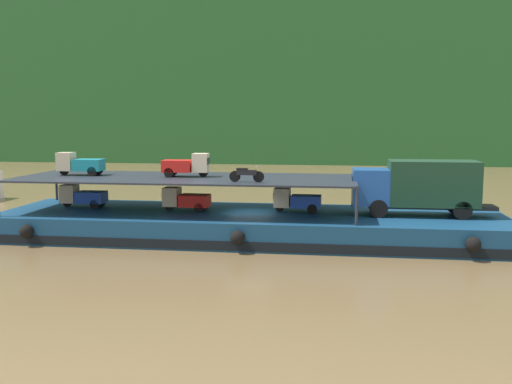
# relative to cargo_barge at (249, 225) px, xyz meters

# --- Properties ---
(ground_plane) EXTENTS (400.00, 400.00, 0.00)m
(ground_plane) POSITION_rel_cargo_barge_xyz_m (0.00, 0.03, -0.75)
(ground_plane) COLOR brown
(hillside_far_bank) EXTENTS (111.73, 32.29, 34.52)m
(hillside_far_bank) POSITION_rel_cargo_barge_xyz_m (0.00, 69.17, 18.69)
(hillside_far_bank) COLOR #235628
(hillside_far_bank) RESTS_ON ground
(cargo_barge) EXTENTS (28.98, 8.29, 1.50)m
(cargo_barge) POSITION_rel_cargo_barge_xyz_m (0.00, 0.00, 0.00)
(cargo_barge) COLOR navy
(cargo_barge) RESTS_ON ground
(covered_lorry) EXTENTS (7.86, 2.30, 3.10)m
(covered_lorry) POSITION_rel_cargo_barge_xyz_m (9.51, 0.21, 2.45)
(covered_lorry) COLOR #1E4C99
(covered_lorry) RESTS_ON cargo_barge
(cargo_rack) EXTENTS (19.78, 6.89, 2.00)m
(cargo_rack) POSITION_rel_cargo_barge_xyz_m (-3.80, 0.03, 2.69)
(cargo_rack) COLOR #232833
(cargo_rack) RESTS_ON cargo_barge
(mini_truck_lower_stern) EXTENTS (2.77, 1.25, 1.38)m
(mini_truck_lower_stern) POSITION_rel_cargo_barge_xyz_m (-10.47, 0.57, 1.44)
(mini_truck_lower_stern) COLOR #1E47B7
(mini_truck_lower_stern) RESTS_ON cargo_barge
(mini_truck_lower_aft) EXTENTS (2.78, 1.27, 1.38)m
(mini_truck_lower_aft) POSITION_rel_cargo_barge_xyz_m (-3.82, 0.06, 1.44)
(mini_truck_lower_aft) COLOR red
(mini_truck_lower_aft) RESTS_ON cargo_barge
(mini_truck_lower_mid) EXTENTS (2.77, 1.26, 1.38)m
(mini_truck_lower_mid) POSITION_rel_cargo_barge_xyz_m (2.69, 0.58, 1.44)
(mini_truck_lower_mid) COLOR #1E47B7
(mini_truck_lower_mid) RESTS_ON cargo_barge
(mini_truck_upper_stern) EXTENTS (2.80, 1.30, 1.38)m
(mini_truck_upper_stern) POSITION_rel_cargo_barge_xyz_m (-10.47, 0.34, 3.44)
(mini_truck_upper_stern) COLOR teal
(mini_truck_upper_stern) RESTS_ON cargo_rack
(mini_truck_upper_mid) EXTENTS (2.80, 1.30, 1.38)m
(mini_truck_upper_mid) POSITION_rel_cargo_barge_xyz_m (-3.80, 0.37, 3.44)
(mini_truck_upper_mid) COLOR red
(mini_truck_upper_mid) RESTS_ON cargo_rack
(motorcycle_upper_port) EXTENTS (1.90, 0.55, 0.87)m
(motorcycle_upper_port) POSITION_rel_cargo_barge_xyz_m (0.14, -2.04, 3.18)
(motorcycle_upper_port) COLOR black
(motorcycle_upper_port) RESTS_ON cargo_rack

